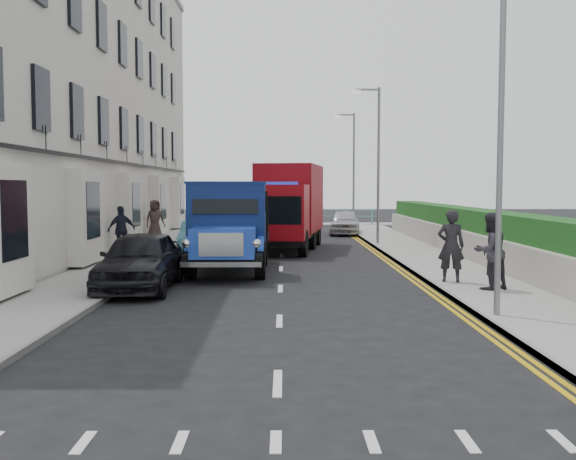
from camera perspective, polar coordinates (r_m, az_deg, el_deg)
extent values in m
plane|color=black|center=(14.74, -0.72, -6.48)|extent=(120.00, 120.00, 0.00)
cube|color=gray|center=(24.23, -13.01, -2.34)|extent=(2.40, 38.00, 0.12)
cube|color=gray|center=(24.21, 12.05, -2.33)|extent=(2.60, 38.00, 0.12)
cube|color=gray|center=(43.58, -0.52, 0.50)|extent=(30.00, 2.50, 0.12)
plane|color=slate|center=(74.55, -0.48, 1.88)|extent=(120.00, 120.00, 0.00)
cube|color=silver|center=(29.44, -19.86, 12.16)|extent=(6.00, 30.00, 14.00)
cube|color=black|center=(28.26, -13.64, 5.71)|extent=(0.12, 28.00, 0.10)
cube|color=#B2AD9E|center=(24.48, 15.04, -1.16)|extent=(0.30, 28.00, 1.00)
cube|color=#164516|center=(24.64, 16.62, -0.23)|extent=(1.20, 28.00, 1.70)
cube|color=#59B2A5|center=(42.73, -0.52, 1.80)|extent=(13.00, 0.08, 0.06)
cube|color=#59B2A5|center=(42.75, -0.52, 1.22)|extent=(13.00, 0.06, 0.05)
cylinder|color=slate|center=(13.22, 18.36, 7.36)|extent=(0.12, 0.12, 7.00)
cylinder|color=slate|center=(28.82, 8.04, 5.55)|extent=(0.12, 0.12, 7.00)
cube|color=slate|center=(29.05, 7.11, 12.28)|extent=(1.00, 0.08, 0.08)
cube|color=beige|center=(28.98, 6.11, 12.07)|extent=(0.35, 0.18, 0.18)
cylinder|color=slate|center=(38.74, 5.86, 5.14)|extent=(0.12, 0.12, 7.00)
cube|color=slate|center=(38.91, 5.16, 10.16)|extent=(1.00, 0.08, 0.08)
cube|color=beige|center=(38.85, 4.41, 10.00)|extent=(0.35, 0.18, 0.18)
cylinder|color=black|center=(18.53, -8.68, -2.69)|extent=(0.30, 1.09, 1.09)
cylinder|color=black|center=(18.36, -2.49, -2.71)|extent=(0.30, 1.09, 1.09)
cylinder|color=black|center=(21.66, -7.53, -1.72)|extent=(0.30, 1.09, 1.09)
cylinder|color=black|center=(21.52, -2.25, -1.73)|extent=(0.30, 1.09, 1.09)
cube|color=black|center=(19.97, -5.22, -1.72)|extent=(2.19, 5.46, 0.20)
cube|color=#2043B2|center=(17.86, -5.75, -1.08)|extent=(1.77, 1.49, 0.82)
cube|color=silver|center=(17.10, -5.96, -1.30)|extent=(1.19, 0.10, 0.62)
cube|color=#0E1E50|center=(19.11, -5.42, 1.19)|extent=(2.28, 1.38, 1.98)
cube|color=black|center=(21.30, -4.95, -0.67)|extent=(2.40, 3.19, 0.14)
cylinder|color=black|center=(24.43, -3.23, -1.12)|extent=(0.46, 1.07, 1.03)
cylinder|color=black|center=(24.11, 1.36, -1.19)|extent=(0.46, 1.07, 1.03)
cylinder|color=black|center=(27.28, -1.99, -0.59)|extent=(0.46, 1.07, 1.03)
cylinder|color=black|center=(26.99, 2.13, -0.64)|extent=(0.46, 1.07, 1.03)
cylinder|color=black|center=(29.30, -1.25, -0.28)|extent=(0.46, 1.07, 1.03)
cylinder|color=black|center=(29.03, 2.58, -0.32)|extent=(0.46, 1.07, 1.03)
cube|color=black|center=(26.64, -0.09, -0.29)|extent=(3.15, 6.82, 0.23)
cube|color=maroon|center=(24.18, -0.95, 1.61)|extent=(2.50, 2.11, 2.06)
cube|color=black|center=(23.32, -1.30, 1.76)|extent=(2.05, 0.39, 1.03)
cube|color=maroon|center=(27.59, 0.23, 2.87)|extent=(3.07, 5.18, 2.81)
imported|color=black|center=(16.94, -12.97, -2.63)|extent=(1.84, 4.48, 1.52)
imported|color=teal|center=(26.18, -7.95, -0.57)|extent=(1.48, 3.87, 1.26)
imported|color=#A5A4A9|center=(29.32, -6.99, -0.04)|extent=(1.90, 4.51, 1.30)
imported|color=black|center=(37.84, -1.29, 0.85)|extent=(2.11, 4.57, 1.27)
imported|color=#B1B1B6|center=(35.42, 5.08, 0.70)|extent=(2.07, 4.17, 1.37)
imported|color=black|center=(17.54, 14.28, -1.36)|extent=(0.79, 0.60, 1.93)
imported|color=#2B2730|center=(16.51, 17.52, -1.79)|extent=(1.13, 1.03, 1.90)
imported|color=black|center=(24.84, -14.58, 0.01)|extent=(1.12, 0.97, 1.81)
imported|color=#372A27|center=(30.97, -11.74, 0.89)|extent=(1.11, 1.01, 1.90)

